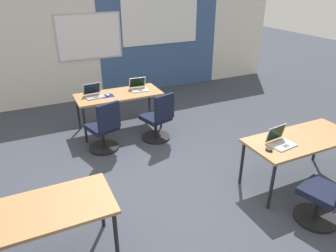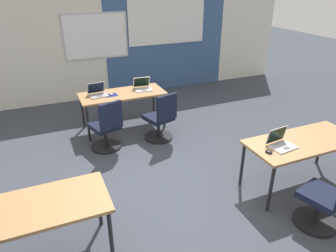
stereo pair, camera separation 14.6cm
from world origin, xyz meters
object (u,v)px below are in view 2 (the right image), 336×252
desk_far_center (122,96)px  mouse_near_right_inner (269,152)px  mouse_far_left (111,94)px  desk_near_right (303,144)px  chair_near_right_inner (327,201)px  chair_far_left (107,130)px  chair_far_right (161,121)px  desk_near_left (25,214)px  laptop_far_left (98,93)px  laptop_far_right (143,87)px  laptop_near_right_inner (281,143)px

desk_far_center → mouse_near_right_inner: size_ratio=14.03×
mouse_far_left → mouse_near_right_inner: (1.31, -2.85, -0.00)m
desk_near_right → chair_near_right_inner: chair_near_right_inner is taller
chair_far_left → chair_near_right_inner: 3.43m
desk_near_right → chair_far_right: chair_far_right is taller
desk_near_left → laptop_far_left: size_ratio=4.49×
chair_near_right_inner → mouse_far_left: bearing=-80.7°
mouse_near_right_inner → chair_near_right_inner: size_ratio=0.12×
laptop_far_left → laptop_far_right: size_ratio=1.01×
laptop_near_right_inner → chair_near_right_inner: size_ratio=0.39×
desk_far_center → chair_far_left: 0.93m
chair_near_right_inner → chair_far_right: size_ratio=1.00×
desk_far_center → laptop_far_right: laptop_far_right is taller
mouse_far_left → laptop_far_right: laptop_far_right is taller
desk_near_left → chair_near_right_inner: size_ratio=1.74×
laptop_near_right_inner → laptop_far_right: size_ratio=1.02×
desk_near_left → desk_near_right: bearing=0.0°
laptop_far_right → chair_far_right: size_ratio=0.38×
desk_near_right → laptop_far_right: laptop_far_right is taller
mouse_far_left → mouse_near_right_inner: mouse_far_left is taller
laptop_far_left → chair_near_right_inner: size_ratio=0.39×
desk_near_right → chair_far_right: bearing=122.0°
desk_near_left → chair_far_right: 3.03m
desk_near_left → mouse_near_right_inner: mouse_near_right_inner is taller
chair_far_left → laptop_near_right_inner: 2.80m
laptop_far_left → mouse_far_left: laptop_far_left is taller
chair_far_left → chair_far_right: size_ratio=1.00×
chair_far_right → desk_near_right: bearing=106.6°
desk_near_left → desk_far_center: size_ratio=1.00×
laptop_far_right → chair_far_right: laptop_far_right is taller
chair_far_left → chair_far_right: (0.97, -0.03, 0.00)m
laptop_far_left → mouse_far_left: 0.25m
desk_far_center → mouse_near_right_inner: mouse_near_right_inner is taller
mouse_far_left → chair_near_right_inner: chair_near_right_inner is taller
laptop_near_right_inner → laptop_far_right: laptop_near_right_inner is taller
desk_near_left → mouse_far_left: 3.16m
laptop_near_right_inner → laptop_far_right: (-0.92, 2.85, -0.00)m
laptop_near_right_inner → chair_far_right: bearing=106.2°
chair_far_left → desk_near_left: bearing=42.0°
chair_far_right → laptop_far_left: bearing=-56.7°
desk_near_right → chair_far_left: bearing=137.3°
desk_far_center → chair_near_right_inner: size_ratio=1.74×
desk_far_center → mouse_far_left: size_ratio=15.88×
chair_far_left → chair_far_right: same height
laptop_far_right → mouse_near_right_inner: bearing=-72.8°
desk_near_right → mouse_far_left: 3.40m
laptop_far_left → mouse_near_right_inner: bearing=-67.8°
desk_near_right → desk_far_center: (-1.75, 2.80, 0.00)m
chair_far_left → laptop_near_right_inner: (1.84, -2.07, 0.39)m
desk_near_right → chair_near_right_inner: bearing=-113.2°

